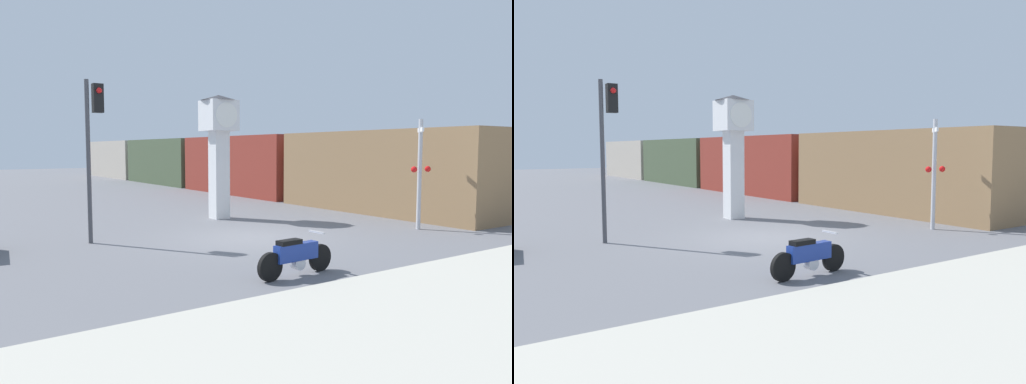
% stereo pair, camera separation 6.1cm
% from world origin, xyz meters
% --- Properties ---
extents(ground_plane, '(120.00, 120.00, 0.00)m').
position_xyz_m(ground_plane, '(0.00, 0.00, 0.00)').
color(ground_plane, slate).
extents(motorcycle, '(2.01, 0.44, 0.89)m').
position_xyz_m(motorcycle, '(-1.74, -4.28, 0.43)').
color(motorcycle, black).
rests_on(motorcycle, ground_plane).
extents(clock_tower, '(1.37, 1.37, 4.68)m').
position_xyz_m(clock_tower, '(1.37, 4.20, 3.11)').
color(clock_tower, white).
rests_on(clock_tower, ground_plane).
extents(freight_train, '(2.80, 42.43, 3.40)m').
position_xyz_m(freight_train, '(8.09, 18.13, 1.70)').
color(freight_train, olive).
rests_on(freight_train, ground_plane).
extents(traffic_light, '(0.50, 0.35, 4.56)m').
position_xyz_m(traffic_light, '(-4.05, 1.84, 3.12)').
color(traffic_light, '#47474C').
rests_on(traffic_light, ground_plane).
extents(railroad_crossing_signal, '(0.90, 0.82, 3.62)m').
position_xyz_m(railroad_crossing_signal, '(5.47, -1.81, 1.98)').
color(railroad_crossing_signal, '#B7B7BC').
rests_on(railroad_crossing_signal, ground_plane).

